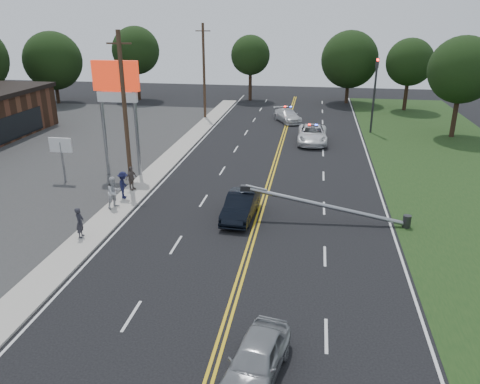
% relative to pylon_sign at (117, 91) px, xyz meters
% --- Properties ---
extents(ground, '(120.00, 120.00, 0.00)m').
position_rel_pylon_sign_xyz_m(ground, '(10.50, -14.00, -6.00)').
color(ground, black).
rests_on(ground, ground).
extents(sidewalk, '(1.80, 70.00, 0.12)m').
position_rel_pylon_sign_xyz_m(sidewalk, '(2.10, -4.00, -5.94)').
color(sidewalk, '#ACA79C').
rests_on(sidewalk, ground).
extents(centerline_yellow, '(0.36, 80.00, 0.00)m').
position_rel_pylon_sign_xyz_m(centerline_yellow, '(10.50, -4.00, -5.99)').
color(centerline_yellow, gold).
rests_on(centerline_yellow, ground).
extents(pylon_sign, '(3.20, 0.35, 8.00)m').
position_rel_pylon_sign_xyz_m(pylon_sign, '(0.00, 0.00, 0.00)').
color(pylon_sign, gray).
rests_on(pylon_sign, ground).
extents(small_sign, '(1.60, 0.14, 3.10)m').
position_rel_pylon_sign_xyz_m(small_sign, '(-3.50, -2.00, -3.66)').
color(small_sign, gray).
rests_on(small_sign, ground).
extents(traffic_signal, '(0.28, 0.41, 7.05)m').
position_rel_pylon_sign_xyz_m(traffic_signal, '(18.80, 16.00, -1.79)').
color(traffic_signal, '#2D2D30').
rests_on(traffic_signal, ground).
extents(fallen_streetlight, '(9.36, 0.44, 1.91)m').
position_rel_pylon_sign_xyz_m(fallen_streetlight, '(14.69, -6.00, -5.08)').
color(fallen_streetlight, '#2D2D30').
rests_on(fallen_streetlight, ground).
extents(utility_pole_mid, '(1.60, 0.28, 10.00)m').
position_rel_pylon_sign_xyz_m(utility_pole_mid, '(1.30, -2.00, -0.91)').
color(utility_pole_mid, '#382619').
rests_on(utility_pole_mid, ground).
extents(utility_pole_far, '(1.60, 0.28, 10.00)m').
position_rel_pylon_sign_xyz_m(utility_pole_far, '(1.30, 20.00, -0.91)').
color(utility_pole_far, '#382619').
rests_on(utility_pole_far, ground).
extents(tree_4, '(7.18, 7.18, 8.93)m').
position_rel_pylon_sign_xyz_m(tree_4, '(-19.65, 26.08, -0.67)').
color(tree_4, black).
rests_on(tree_4, ground).
extents(tree_5, '(6.11, 6.11, 9.46)m').
position_rel_pylon_sign_xyz_m(tree_5, '(-10.19, 30.18, 0.39)').
color(tree_5, black).
rests_on(tree_5, ground).
extents(tree_6, '(5.08, 5.08, 8.38)m').
position_rel_pylon_sign_xyz_m(tree_6, '(4.62, 32.27, -0.17)').
color(tree_6, black).
rests_on(tree_6, ground).
extents(tree_7, '(7.10, 7.10, 9.03)m').
position_rel_pylon_sign_xyz_m(tree_7, '(17.27, 32.12, -0.52)').
color(tree_7, black).
rests_on(tree_7, ground).
extents(tree_8, '(5.46, 5.46, 8.34)m').
position_rel_pylon_sign_xyz_m(tree_8, '(23.92, 28.40, -0.40)').
color(tree_8, black).
rests_on(tree_8, ground).
extents(tree_9, '(5.99, 5.99, 9.16)m').
position_rel_pylon_sign_xyz_m(tree_9, '(26.20, 15.54, 0.16)').
color(tree_9, black).
rests_on(tree_9, ground).
extents(crashed_sedan, '(1.75, 4.45, 1.44)m').
position_rel_pylon_sign_xyz_m(crashed_sedan, '(9.48, -6.13, -5.28)').
color(crashed_sedan, black).
rests_on(crashed_sedan, ground).
extents(waiting_sedan, '(2.25, 4.10, 1.32)m').
position_rel_pylon_sign_xyz_m(waiting_sedan, '(11.95, -18.40, -5.34)').
color(waiting_sedan, gray).
rests_on(waiting_sedan, ground).
extents(emergency_a, '(2.65, 5.58, 1.54)m').
position_rel_pylon_sign_xyz_m(emergency_a, '(13.22, 11.26, -5.23)').
color(emergency_a, silver).
rests_on(emergency_a, ground).
extents(emergency_b, '(3.67, 4.98, 1.34)m').
position_rel_pylon_sign_xyz_m(emergency_b, '(10.46, 19.57, -5.33)').
color(emergency_b, silver).
rests_on(emergency_b, ground).
extents(bystander_a, '(0.46, 0.63, 1.61)m').
position_rel_pylon_sign_xyz_m(bystander_a, '(1.80, -10.12, -5.07)').
color(bystander_a, '#282830').
rests_on(bystander_a, sidewalk).
extents(bystander_b, '(1.06, 1.15, 1.91)m').
position_rel_pylon_sign_xyz_m(bystander_b, '(1.94, -6.11, -4.92)').
color(bystander_b, '#B9BABE').
rests_on(bystander_b, sidewalk).
extents(bystander_c, '(0.87, 1.22, 1.71)m').
position_rel_pylon_sign_xyz_m(bystander_c, '(1.88, -4.59, -5.02)').
color(bystander_c, '#17193B').
rests_on(bystander_c, sidewalk).
extents(bystander_d, '(0.73, 1.00, 1.58)m').
position_rel_pylon_sign_xyz_m(bystander_d, '(1.80, -3.12, -5.09)').
color(bystander_d, '#63564F').
rests_on(bystander_d, sidewalk).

